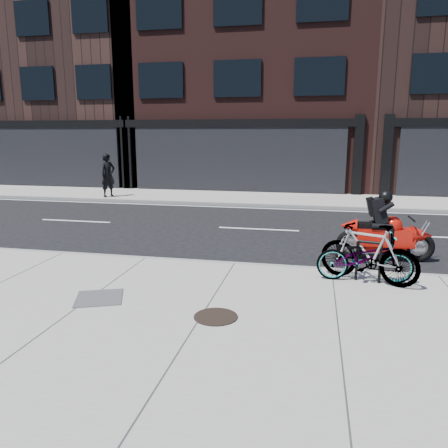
% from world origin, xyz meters
% --- Properties ---
extents(ground, '(120.00, 120.00, 0.00)m').
position_xyz_m(ground, '(0.00, 0.00, 0.00)').
color(ground, black).
rests_on(ground, ground).
extents(sidewalk_near, '(60.00, 6.00, 0.13)m').
position_xyz_m(sidewalk_near, '(0.00, -5.00, 0.07)').
color(sidewalk_near, gray).
rests_on(sidewalk_near, ground).
extents(sidewalk_far, '(60.00, 3.50, 0.13)m').
position_xyz_m(sidewalk_far, '(0.00, 7.75, 0.07)').
color(sidewalk_far, gray).
rests_on(sidewalk_far, ground).
extents(building_midwest, '(10.00, 10.00, 12.00)m').
position_xyz_m(building_midwest, '(-12.00, 14.50, 6.00)').
color(building_midwest, black).
rests_on(building_midwest, ground).
extents(building_center, '(12.00, 10.00, 14.50)m').
position_xyz_m(building_center, '(-2.00, 14.50, 7.25)').
color(building_center, black).
rests_on(building_center, ground).
extents(bike_rack, '(0.45, 0.15, 0.77)m').
position_xyz_m(bike_rack, '(2.62, -2.60, 0.58)').
color(bike_rack, black).
rests_on(bike_rack, sidewalk_near).
extents(bicycle_front, '(1.73, 0.62, 0.91)m').
position_xyz_m(bicycle_front, '(2.55, -2.60, 0.58)').
color(bicycle_front, gray).
rests_on(bicycle_front, sidewalk_near).
extents(bicycle_rear, '(1.88, 1.21, 1.10)m').
position_xyz_m(bicycle_rear, '(2.61, -2.60, 0.68)').
color(bicycle_rear, gray).
rests_on(bicycle_rear, sidewalk_near).
extents(motorcycle, '(2.15, 0.46, 1.60)m').
position_xyz_m(motorcycle, '(3.28, -0.60, 0.65)').
color(motorcycle, black).
rests_on(motorcycle, ground).
extents(pedestrian, '(0.71, 0.80, 1.85)m').
position_xyz_m(pedestrian, '(-7.04, 6.53, 1.05)').
color(pedestrian, black).
rests_on(pedestrian, sidewalk_far).
extents(manhole_cover, '(0.83, 0.83, 0.02)m').
position_xyz_m(manhole_cover, '(0.22, -4.73, 0.14)').
color(manhole_cover, black).
rests_on(manhole_cover, sidewalk_near).
extents(utility_grate, '(0.98, 0.98, 0.02)m').
position_xyz_m(utility_grate, '(-1.85, -4.39, 0.14)').
color(utility_grate, '#58575A').
rests_on(utility_grate, sidewalk_near).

